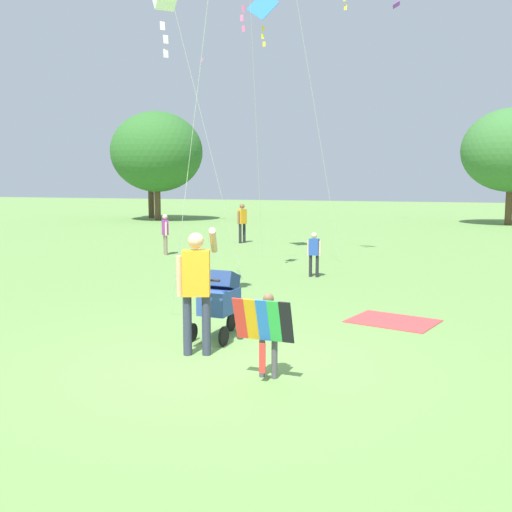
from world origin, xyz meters
name	(u,v)px	position (x,y,z in m)	size (l,w,h in m)	color
ground_plane	(224,360)	(0.00, 0.00, 0.00)	(120.00, 120.00, 0.00)	#668E47
treeline_distant	(501,152)	(4.72, 25.20, 3.75)	(40.03, 7.56, 6.33)	brown
child_with_butterfly_kite	(267,327)	(0.77, -0.52, 0.64)	(0.73, 0.36, 1.04)	#4C4C51
person_adult_flyer	(196,282)	(-0.43, 0.10, 1.01)	(0.55, 0.62, 1.75)	#33384C
stroller	(220,298)	(-0.49, 1.05, 0.61)	(0.58, 1.10, 1.03)	black
kite_blue_high	(262,15)	(-2.82, 10.02, 7.17)	(1.31, 3.58, 7.93)	blue
person_sitting_far	(165,231)	(-5.96, 9.69, 0.76)	(0.31, 0.35, 1.30)	#7F705B
person_couple_left	(314,251)	(-0.46, 6.98, 0.65)	(0.35, 0.15, 1.10)	#232328
person_kid_running	(242,220)	(-4.89, 13.82, 0.88)	(0.30, 0.45, 1.49)	#232328
picnic_blanket	(393,321)	(1.89, 2.91, 0.01)	(1.38, 1.06, 0.02)	#CC3D3D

